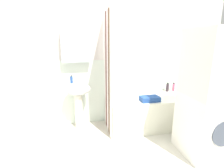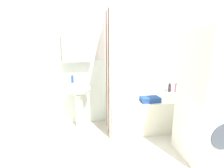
{
  "view_description": "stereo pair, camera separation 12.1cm",
  "coord_description": "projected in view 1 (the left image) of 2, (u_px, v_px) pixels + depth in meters",
  "views": [
    {
      "loc": [
        -1.0,
        -1.83,
        1.54
      ],
      "look_at": [
        -0.48,
        0.8,
        0.86
      ],
      "focal_mm": 27.23,
      "sensor_mm": 36.0,
      "label": 1
    },
    {
      "loc": [
        -0.88,
        -1.85,
        1.54
      ],
      "look_at": [
        -0.48,
        0.8,
        0.86
      ],
      "focal_mm": 27.23,
      "sensor_mm": 36.0,
      "label": 2
    }
  ],
  "objects": [
    {
      "name": "towel_folded",
      "position": [
        150.0,
        99.0,
        2.83
      ],
      "size": [
        0.32,
        0.2,
        0.08
      ],
      "primitive_type": "cube",
      "rotation": [
        0.0,
        0.0,
        0.02
      ],
      "color": "#24468D",
      "rests_on": "bathtub"
    },
    {
      "name": "wall_left_tiled",
      "position": [
        32.0,
        76.0,
        2.07
      ],
      "size": [
        0.07,
        1.81,
        2.4
      ],
      "color": "white",
      "rests_on": "ground_plane"
    },
    {
      "name": "washer_dryer_stack",
      "position": [
        210.0,
        95.0,
        2.21
      ],
      "size": [
        0.6,
        0.62,
        1.7
      ],
      "color": "white",
      "rests_on": "ground_plane"
    },
    {
      "name": "ground_plane",
      "position": [
        158.0,
        159.0,
        2.31
      ],
      "size": [
        4.8,
        5.6,
        0.04
      ],
      "primitive_type": "cube",
      "color": "silver"
    },
    {
      "name": "soap_dispenser",
      "position": [
        71.0,
        80.0,
        2.9
      ],
      "size": [
        0.04,
        0.04,
        0.14
      ],
      "color": "#274D99",
      "rests_on": "sink"
    },
    {
      "name": "shampoo_bottle",
      "position": [
        174.0,
        87.0,
        3.39
      ],
      "size": [
        0.05,
        0.05,
        0.17
      ],
      "color": "#C54C6D",
      "rests_on": "bathtub"
    },
    {
      "name": "shower_curtain",
      "position": [
        108.0,
        74.0,
        2.79
      ],
      "size": [
        0.01,
        0.68,
        2.0
      ],
      "color": "white",
      "rests_on": "ground_plane"
    },
    {
      "name": "lotion_bottle",
      "position": [
        167.0,
        87.0,
        3.37
      ],
      "size": [
        0.05,
        0.05,
        0.18
      ],
      "color": "#30242D",
      "rests_on": "bathtub"
    },
    {
      "name": "wall_back_tiled",
      "position": [
        129.0,
        63.0,
        3.22
      ],
      "size": [
        3.6,
        0.18,
        2.4
      ],
      "color": "silver",
      "rests_on": "ground_plane"
    },
    {
      "name": "faucet",
      "position": [
        77.0,
        79.0,
        2.95
      ],
      "size": [
        0.03,
        0.12,
        0.12
      ],
      "color": "silver",
      "rests_on": "sink"
    },
    {
      "name": "sink",
      "position": [
        78.0,
        96.0,
        2.94
      ],
      "size": [
        0.44,
        0.34,
        0.83
      ],
      "color": "white",
      "rests_on": "ground_plane"
    },
    {
      "name": "bathtub",
      "position": [
        148.0,
        112.0,
        3.11
      ],
      "size": [
        1.46,
        0.68,
        0.56
      ],
      "primitive_type": "cube",
      "color": "white",
      "rests_on": "ground_plane"
    }
  ]
}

